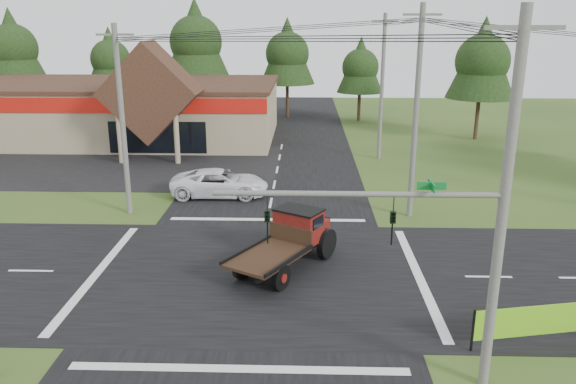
{
  "coord_description": "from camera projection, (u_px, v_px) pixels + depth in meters",
  "views": [
    {
      "loc": [
        2.03,
        -22.28,
        10.53
      ],
      "look_at": [
        1.2,
        5.15,
        2.2
      ],
      "focal_mm": 35.0,
      "sensor_mm": 36.0,
      "label": 1
    }
  ],
  "objects": [
    {
      "name": "ground",
      "position": [
        257.0,
        274.0,
        24.43
      ],
      "size": [
        120.0,
        120.0,
        0.0
      ],
      "primitive_type": "plane",
      "color": "#304C1B",
      "rests_on": "ground"
    },
    {
      "name": "traffic_signal_mast",
      "position": [
        438.0,
        248.0,
        15.8
      ],
      "size": [
        8.12,
        0.24,
        7.0
      ],
      "color": "#595651",
      "rests_on": "ground"
    },
    {
      "name": "antique_flatbed_truck",
      "position": [
        284.0,
        243.0,
        24.58
      ],
      "size": [
        5.09,
        6.37,
        2.53
      ],
      "primitive_type": null,
      "rotation": [
        0.0,
        0.0,
        -0.54
      ],
      "color": "#4F120B",
      "rests_on": "ground"
    },
    {
      "name": "tree_row_d",
      "position": [
        287.0,
        52.0,
        62.46
      ],
      "size": [
        6.16,
        6.16,
        11.11
      ],
      "color": "#332316",
      "rests_on": "ground"
    },
    {
      "name": "road_ew",
      "position": [
        257.0,
        274.0,
        24.43
      ],
      "size": [
        120.0,
        12.0,
        0.02
      ],
      "primitive_type": "cube",
      "color": "black",
      "rests_on": "ground"
    },
    {
      "name": "road_ns",
      "position": [
        257.0,
        274.0,
        24.43
      ],
      "size": [
        12.0,
        120.0,
        0.02
      ],
      "primitive_type": "cube",
      "color": "black",
      "rests_on": "ground"
    },
    {
      "name": "tree_row_a",
      "position": [
        12.0,
        46.0,
        61.22
      ],
      "size": [
        6.72,
        6.72,
        12.12
      ],
      "color": "#332316",
      "rests_on": "ground"
    },
    {
      "name": "utility_pole_nr",
      "position": [
        503.0,
        208.0,
        15.4
      ],
      "size": [
        2.0,
        0.3,
        11.0
      ],
      "color": "#595651",
      "rests_on": "ground"
    },
    {
      "name": "cvs_building",
      "position": [
        115.0,
        109.0,
        52.36
      ],
      "size": [
        30.4,
        18.2,
        9.19
      ],
      "color": "gray",
      "rests_on": "ground"
    },
    {
      "name": "tree_row_b",
      "position": [
        110.0,
        57.0,
        63.23
      ],
      "size": [
        5.6,
        5.6,
        10.1
      ],
      "color": "#332316",
      "rests_on": "ground"
    },
    {
      "name": "utility_pole_n",
      "position": [
        382.0,
        86.0,
        43.57
      ],
      "size": [
        2.0,
        0.3,
        11.2
      ],
      "color": "#595651",
      "rests_on": "ground"
    },
    {
      "name": "white_pickup",
      "position": [
        220.0,
        183.0,
        35.23
      ],
      "size": [
        6.1,
        2.9,
        1.68
      ],
      "primitive_type": "imported",
      "rotation": [
        0.0,
        0.0,
        1.59
      ],
      "color": "white",
      "rests_on": "ground"
    },
    {
      "name": "tree_side_ne",
      "position": [
        483.0,
        59.0,
        50.46
      ],
      "size": [
        6.16,
        6.16,
        11.11
      ],
      "color": "#332316",
      "rests_on": "ground"
    },
    {
      "name": "tree_row_c",
      "position": [
        196.0,
        39.0,
        61.4
      ],
      "size": [
        7.28,
        7.28,
        13.13
      ],
      "color": "#332316",
      "rests_on": "ground"
    },
    {
      "name": "utility_pole_ne",
      "position": [
        416.0,
        112.0,
        30.14
      ],
      "size": [
        2.0,
        0.3,
        11.5
      ],
      "color": "#595651",
      "rests_on": "ground"
    },
    {
      "name": "utility_pole_nw",
      "position": [
        122.0,
        120.0,
        30.75
      ],
      "size": [
        2.0,
        0.3,
        10.5
      ],
      "color": "#595651",
      "rests_on": "ground"
    },
    {
      "name": "parking_apron",
      "position": [
        96.0,
        165.0,
        43.0
      ],
      "size": [
        28.0,
        14.0,
        0.02
      ],
      "primitive_type": "cube",
      "color": "black",
      "rests_on": "ground"
    },
    {
      "name": "roadside_banner",
      "position": [
        534.0,
        325.0,
        18.85
      ],
      "size": [
        4.44,
        1.01,
        1.54
      ],
      "primitive_type": null,
      "rotation": [
        0.0,
        0.0,
        0.2
      ],
      "color": "#66B017",
      "rests_on": "ground"
    },
    {
      "name": "tree_row_e",
      "position": [
        360.0,
        65.0,
        60.7
      ],
      "size": [
        5.04,
        5.04,
        9.09
      ],
      "color": "#332316",
      "rests_on": "ground"
    }
  ]
}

